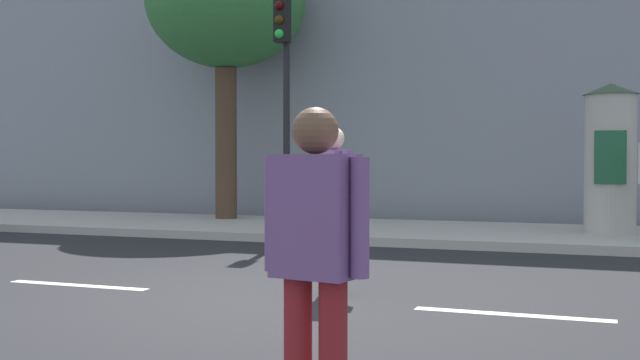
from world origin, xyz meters
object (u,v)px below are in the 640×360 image
street_tree (226,2)px  pedestrian_with_backpack (315,251)px  pedestrian_in_dark_shirt (335,194)px  poster_column (610,157)px  traffic_light (284,75)px

street_tree → pedestrian_with_backpack: bearing=-60.8°
pedestrian_with_backpack → pedestrian_in_dark_shirt: pedestrian_in_dark_shirt is taller
poster_column → street_tree: size_ratio=0.42×
traffic_light → poster_column: traffic_light is taller
pedestrian_in_dark_shirt → poster_column: bearing=67.5°
traffic_light → poster_column: (5.34, 1.85, -1.43)m
traffic_light → pedestrian_in_dark_shirt: 5.72m
poster_column → pedestrian_in_dark_shirt: size_ratio=1.47×
poster_column → street_tree: street_tree is taller
traffic_light → pedestrian_with_backpack: size_ratio=2.43×
poster_column → pedestrian_with_backpack: 10.91m
street_tree → pedestrian_with_backpack: size_ratio=3.76×
traffic_light → poster_column: bearing=19.1°
street_tree → pedestrian_with_backpack: 13.97m
pedestrian_with_backpack → traffic_light: bearing=114.0°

